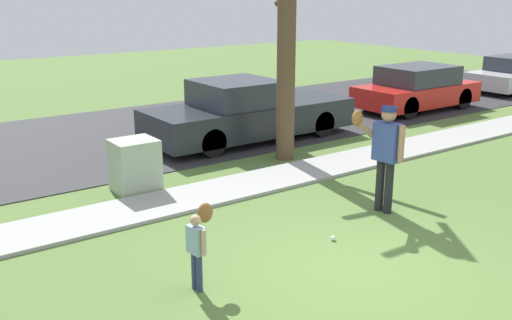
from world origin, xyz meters
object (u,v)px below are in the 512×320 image
baseball (333,238)px  parked_pickup_dark (247,113)px  person_child (199,237)px  street_tree_near (287,17)px  parked_hatchback_red (417,89)px  person_adult (385,148)px  utility_cabinet (135,165)px

baseball → parked_pickup_dark: 6.23m
person_child → baseball: person_child is taller
street_tree_near → parked_hatchback_red: bearing=15.9°
person_adult → person_child: size_ratio=1.72×
parked_pickup_dark → person_child: bearing=-129.2°
utility_cabinet → street_tree_near: size_ratio=0.17×
utility_cabinet → parked_hatchback_red: bearing=10.8°
street_tree_near → baseball: bearing=-119.0°
person_child → parked_pickup_dark: 7.45m
baseball → parked_hatchback_red: bearing=33.3°
baseball → person_adult: bearing=15.6°
baseball → street_tree_near: size_ratio=0.01×
person_child → utility_cabinet: (0.89, 3.86, -0.19)m
street_tree_near → parked_hatchback_red: 7.24m
utility_cabinet → parked_hatchback_red: size_ratio=0.24×
person_adult → baseball: bearing=8.1°
person_child → parked_hatchback_red: size_ratio=0.26×
utility_cabinet → street_tree_near: bearing=0.8°
person_adult → utility_cabinet: (-2.86, 3.39, -0.63)m
parked_hatchback_red → person_child: bearing=-152.3°
parked_pickup_dark → utility_cabinet: bearing=-153.4°
utility_cabinet → person_child: bearing=-103.0°
street_tree_near → parked_hatchback_red: (6.59, 1.88, -2.36)m
utility_cabinet → person_adult: bearing=-49.8°
person_child → street_tree_near: size_ratio=0.18×
person_adult → parked_hatchback_red: 9.03m
utility_cabinet → parked_hatchback_red: parked_hatchback_red is taller
parked_pickup_dark → parked_hatchback_red: bearing=0.2°
baseball → street_tree_near: bearing=61.0°
utility_cabinet → parked_hatchback_red: 10.32m
baseball → parked_hatchback_red: size_ratio=0.02×
utility_cabinet → parked_pickup_dark: bearing=26.6°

